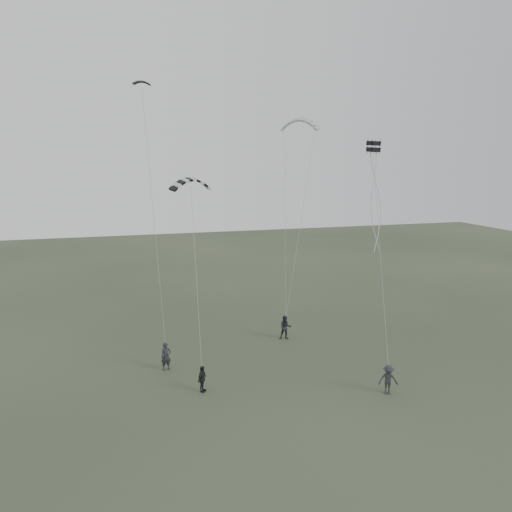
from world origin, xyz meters
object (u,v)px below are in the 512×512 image
object	(u,v)px
flyer_right	(285,327)
kite_box	(373,146)
flyer_far	(388,380)
flyer_left	(166,356)
kite_dark_small	(142,82)
kite_striped	(191,179)
flyer_center	(202,379)
kite_pale_large	(300,120)

from	to	relation	value
flyer_right	kite_box	size ratio (longest dim) A/B	2.58
flyer_right	flyer_far	size ratio (longest dim) A/B	1.04
flyer_left	kite_box	world-z (taller)	kite_box
kite_dark_small	flyer_left	bearing A→B (deg)	-96.85
kite_striped	kite_dark_small	bearing A→B (deg)	91.06
kite_dark_small	flyer_right	bearing A→B (deg)	-32.99
flyer_center	kite_dark_small	xyz separation A→B (m)	(-2.10, 11.93, 19.34)
kite_striped	kite_box	size ratio (longest dim) A/B	3.87
kite_striped	flyer_center	bearing A→B (deg)	-112.37
flyer_left	kite_dark_small	xyz separation A→B (m)	(-0.32, 7.93, 19.21)
kite_box	kite_pale_large	bearing A→B (deg)	82.83
flyer_left	flyer_far	xyz separation A→B (m)	(12.79, -7.53, -0.04)
flyer_right	kite_dark_small	bearing A→B (deg)	169.94
flyer_center	flyer_far	bearing A→B (deg)	-70.85
kite_striped	flyer_right	bearing A→B (deg)	-0.08
flyer_left	kite_pale_large	size ratio (longest dim) A/B	0.57
flyer_far	flyer_right	bearing A→B (deg)	123.87
flyer_right	kite_pale_large	world-z (taller)	kite_pale_large
flyer_center	kite_pale_large	xyz separation A→B (m)	(11.51, 13.48, 16.93)
kite_pale_large	kite_box	world-z (taller)	kite_pale_large
flyer_center	kite_dark_small	bearing A→B (deg)	46.98
flyer_center	flyer_far	size ratio (longest dim) A/B	0.90
flyer_left	flyer_far	world-z (taller)	flyer_left
flyer_center	flyer_far	xyz separation A→B (m)	(11.00, -3.54, 0.09)
flyer_right	kite_box	xyz separation A→B (m)	(4.94, -4.13, 14.26)
flyer_right	kite_dark_small	xyz separation A→B (m)	(-10.27, 4.54, 19.21)
kite_dark_small	kite_striped	bearing A→B (deg)	-79.97
kite_striped	kite_box	bearing A→B (deg)	-25.24
flyer_far	kite_dark_small	world-z (taller)	kite_dark_small
flyer_far	kite_pale_large	distance (m)	23.95
kite_dark_small	kite_striped	size ratio (longest dim) A/B	0.46
flyer_left	kite_striped	bearing A→B (deg)	11.89
kite_dark_small	kite_pale_large	size ratio (longest dim) A/B	0.39
flyer_left	flyer_far	bearing A→B (deg)	-40.31
flyer_far	kite_box	bearing A→B (deg)	92.11
flyer_left	flyer_center	world-z (taller)	flyer_left
kite_dark_small	kite_box	distance (m)	18.20
flyer_left	kite_striped	xyz separation A→B (m)	(2.14, 0.85, 12.04)
flyer_far	kite_dark_small	distance (m)	27.96
flyer_far	kite_striped	distance (m)	18.15
flyer_center	kite_striped	xyz separation A→B (m)	(0.36, 4.85, 12.17)
flyer_left	flyer_center	bearing A→B (deg)	-75.73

